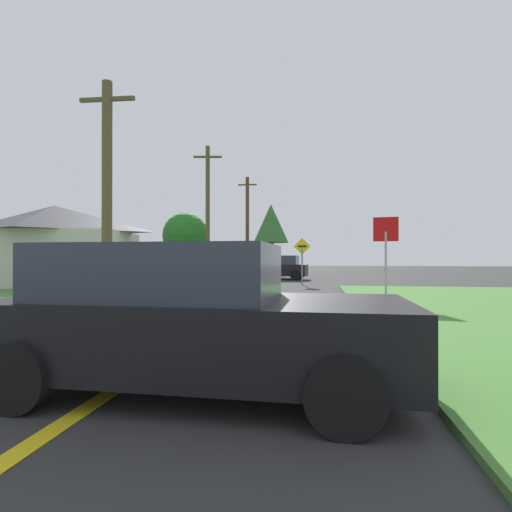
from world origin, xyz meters
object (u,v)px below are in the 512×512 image
(pine_tree_center, at_px, (185,235))
(utility_pole_mid, at_px, (208,211))
(stop_sign, at_px, (386,243))
(utility_pole_near, at_px, (107,190))
(oak_tree_left, at_px, (271,224))
(car_approaching_junction, at_px, (279,268))
(direction_sign, at_px, (302,256))
(car_behind_on_main_road, at_px, (191,318))
(utility_pole_far, at_px, (247,224))
(barn, at_px, (54,246))

(pine_tree_center, bearing_deg, utility_pole_mid, -63.38)
(stop_sign, bearing_deg, pine_tree_center, -46.82)
(utility_pole_near, distance_m, oak_tree_left, 20.63)
(car_approaching_junction, relative_size, direction_sign, 1.58)
(car_behind_on_main_road, distance_m, utility_pole_far, 34.25)
(car_approaching_junction, distance_m, barn, 13.64)
(car_behind_on_main_road, height_order, utility_pole_far, utility_pole_far)
(direction_sign, relative_size, barn, 0.31)
(oak_tree_left, bearing_deg, stop_sign, -73.36)
(utility_pole_far, xyz_separation_m, pine_tree_center, (-4.75, -4.25, -1.28))
(pine_tree_center, height_order, barn, pine_tree_center)
(stop_sign, bearing_deg, utility_pole_far, -60.64)
(oak_tree_left, bearing_deg, car_behind_on_main_road, -85.48)
(oak_tree_left, bearing_deg, utility_pole_mid, -113.80)
(car_behind_on_main_road, xyz_separation_m, car_approaching_junction, (-1.07, 22.73, -0.01))
(stop_sign, bearing_deg, utility_pole_near, 17.88)
(car_approaching_junction, xyz_separation_m, barn, (-10.95, -8.03, 1.28))
(utility_pole_far, relative_size, direction_sign, 3.63)
(stop_sign, xyz_separation_m, barn, (-15.56, 5.98, 0.15))
(car_approaching_junction, bearing_deg, barn, 42.60)
(stop_sign, distance_m, pine_tree_center, 24.68)
(direction_sign, height_order, oak_tree_left, oak_tree_left)
(utility_pole_near, bearing_deg, oak_tree_left, 81.78)
(utility_pole_near, bearing_deg, utility_pole_far, 89.90)
(utility_pole_far, bearing_deg, barn, -110.04)
(car_behind_on_main_road, relative_size, utility_pole_far, 0.49)
(direction_sign, distance_m, oak_tree_left, 11.22)
(direction_sign, xyz_separation_m, oak_tree_left, (-2.85, 10.53, 2.61))
(car_approaching_junction, xyz_separation_m, utility_pole_mid, (-4.39, -2.13, 3.64))
(stop_sign, xyz_separation_m, pine_tree_center, (-13.41, 20.67, 1.48))
(car_approaching_junction, bearing_deg, utility_pole_near, 81.28)
(car_behind_on_main_road, height_order, car_approaching_junction, same)
(car_approaching_junction, relative_size, oak_tree_left, 0.69)
(barn, bearing_deg, pine_tree_center, 81.64)
(car_behind_on_main_road, bearing_deg, utility_pole_near, 125.77)
(utility_pole_far, bearing_deg, direction_sign, -70.44)
(stop_sign, height_order, oak_tree_left, oak_tree_left)
(utility_pole_mid, height_order, utility_pole_far, utility_pole_far)
(stop_sign, distance_m, barn, 16.67)
(oak_tree_left, xyz_separation_m, pine_tree_center, (-7.65, 1.43, -0.78))
(oak_tree_left, bearing_deg, utility_pole_near, -98.22)
(car_behind_on_main_road, relative_size, oak_tree_left, 0.77)
(direction_sign, xyz_separation_m, pine_tree_center, (-10.51, 11.96, 1.84))
(direction_sign, bearing_deg, barn, -167.84)
(utility_pole_mid, relative_size, pine_tree_center, 1.59)
(oak_tree_left, height_order, barn, oak_tree_left)
(oak_tree_left, bearing_deg, direction_sign, -74.83)
(utility_pole_mid, xyz_separation_m, oak_tree_left, (3.25, 7.36, -0.25))
(oak_tree_left, relative_size, pine_tree_center, 1.08)
(car_behind_on_main_road, relative_size, utility_pole_near, 0.64)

